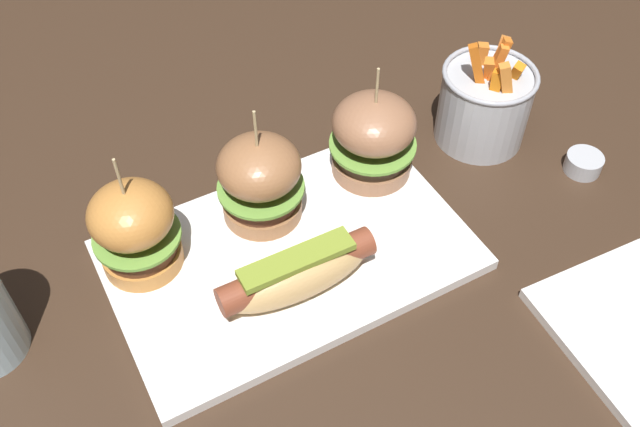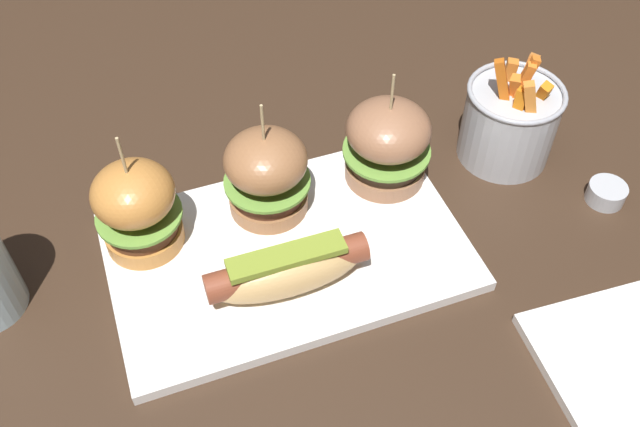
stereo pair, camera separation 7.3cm
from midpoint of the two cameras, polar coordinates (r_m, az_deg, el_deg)
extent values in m
plane|color=#382619|center=(0.77, -5.22, -3.84)|extent=(3.00, 3.00, 0.00)
cube|color=white|center=(0.76, -5.26, -3.52)|extent=(0.38, 0.24, 0.01)
ellipsoid|color=tan|center=(0.71, -4.84, -5.11)|extent=(0.16, 0.05, 0.05)
cylinder|color=brown|center=(0.70, -4.88, -4.82)|extent=(0.17, 0.03, 0.03)
cube|color=olive|center=(0.69, -4.97, -3.91)|extent=(0.12, 0.03, 0.01)
cylinder|color=#C67F3A|center=(0.77, -16.83, -3.39)|extent=(0.08, 0.08, 0.02)
cylinder|color=#58301A|center=(0.75, -17.16, -2.45)|extent=(0.08, 0.08, 0.02)
cylinder|color=#6B9E3D|center=(0.75, -17.37, -1.88)|extent=(0.09, 0.09, 0.00)
ellipsoid|color=#C67F3A|center=(0.72, -17.94, -0.25)|extent=(0.09, 0.09, 0.06)
cylinder|color=tan|center=(0.69, -18.81, 2.22)|extent=(0.00, 0.00, 0.06)
cylinder|color=#9B6640|center=(0.79, -7.45, 0.43)|extent=(0.09, 0.09, 0.02)
cylinder|color=#4F2B1C|center=(0.77, -7.59, 1.38)|extent=(0.08, 0.08, 0.02)
cylinder|color=#6B9E3D|center=(0.77, -7.68, 1.96)|extent=(0.10, 0.10, 0.00)
ellipsoid|color=#9B6640|center=(0.74, -7.92, 3.62)|extent=(0.09, 0.09, 0.06)
cylinder|color=tan|center=(0.71, -8.29, 6.15)|extent=(0.00, 0.00, 0.06)
cylinder|color=#996748|center=(0.83, 1.65, 4.00)|extent=(0.09, 0.09, 0.02)
cylinder|color=#443221|center=(0.82, 1.68, 4.95)|extent=(0.09, 0.09, 0.02)
cylinder|color=#6B9E3D|center=(0.81, 1.70, 5.50)|extent=(0.10, 0.10, 0.00)
ellipsoid|color=#996748|center=(0.79, 1.75, 7.18)|extent=(0.10, 0.10, 0.06)
cylinder|color=tan|center=(0.76, 1.82, 9.71)|extent=(0.00, 0.00, 0.06)
cylinder|color=#B7BABF|center=(0.88, 10.79, 8.34)|extent=(0.11, 0.11, 0.09)
torus|color=#A8AAB2|center=(0.85, 11.26, 10.88)|extent=(0.11, 0.11, 0.01)
cube|color=orange|center=(0.84, 12.44, 9.58)|extent=(0.03, 0.02, 0.07)
cube|color=orange|center=(0.84, 11.50, 9.37)|extent=(0.02, 0.02, 0.06)
cube|color=orange|center=(0.88, 10.30, 11.50)|extent=(0.02, 0.02, 0.06)
cube|color=orange|center=(0.85, 11.34, 10.80)|extent=(0.02, 0.02, 0.08)
cube|color=orange|center=(0.87, 12.95, 10.44)|extent=(0.02, 0.04, 0.06)
cube|color=orange|center=(0.85, 11.51, 11.00)|extent=(0.04, 0.03, 0.09)
cube|color=orange|center=(0.85, 11.32, 11.09)|extent=(0.03, 0.02, 0.09)
cube|color=orange|center=(0.86, 11.24, 10.46)|extent=(0.03, 0.02, 0.07)
cube|color=#CB5E16|center=(0.84, 10.30, 10.72)|extent=(0.03, 0.03, 0.08)
cylinder|color=#B7BABF|center=(0.89, 18.38, 3.75)|extent=(0.04, 0.04, 0.02)
cylinder|color=tan|center=(0.89, 18.48, 4.05)|extent=(0.04, 0.04, 0.00)
camera|label=1|loc=(0.04, -92.87, -3.25)|focal=39.54mm
camera|label=2|loc=(0.04, 87.13, 3.25)|focal=39.54mm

